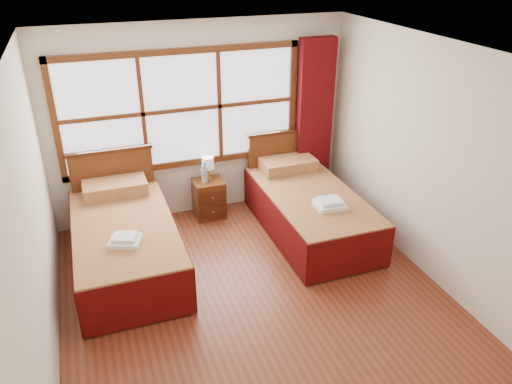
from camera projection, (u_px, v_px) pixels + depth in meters
name	position (u px, v px, depth m)	size (l,w,h in m)	color
floor	(258.00, 302.00, 5.31)	(4.50, 4.50, 0.00)	brown
ceiling	(259.00, 54.00, 4.14)	(4.50, 4.50, 0.00)	white
wall_back	(201.00, 121.00, 6.61)	(4.00, 4.00, 0.00)	silver
wall_left	(31.00, 231.00, 4.12)	(4.50, 4.50, 0.00)	silver
wall_right	(434.00, 165.00, 5.32)	(4.50, 4.50, 0.00)	silver
window	(182.00, 110.00, 6.42)	(3.16, 0.06, 1.56)	white
curtain	(314.00, 121.00, 7.04)	(0.50, 0.16, 2.30)	#5B090D
bed_left	(125.00, 240.00, 5.79)	(1.14, 2.20, 1.11)	#3F1C0D
bed_right	(308.00, 208.00, 6.51)	(1.10, 2.13, 1.07)	#3F1C0D
nightstand	(209.00, 199.00, 6.86)	(0.40, 0.40, 0.54)	#5A2B13
towels_left	(125.00, 240.00, 5.24)	(0.40, 0.37, 0.09)	white
towels_right	(330.00, 204.00, 5.99)	(0.38, 0.34, 0.10)	white
lamp	(208.00, 164.00, 6.72)	(0.16, 0.16, 0.31)	gold
bottle_near	(204.00, 175.00, 6.66)	(0.06, 0.06, 0.22)	#A6C3D6
bottle_far	(205.00, 173.00, 6.67)	(0.07, 0.07, 0.27)	#A6C3D6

